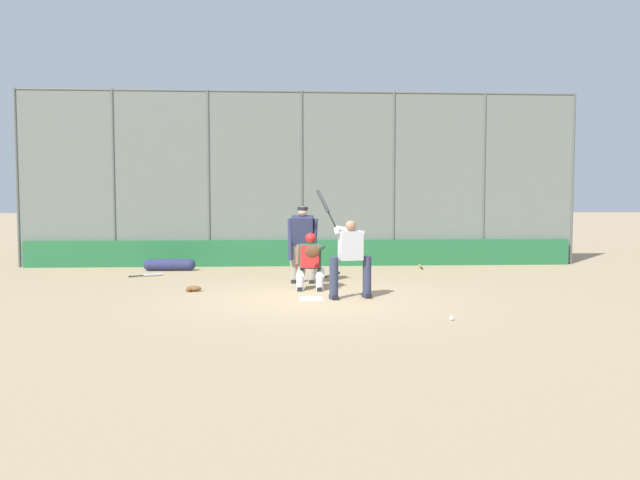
{
  "coord_description": "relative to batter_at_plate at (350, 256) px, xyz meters",
  "views": [
    {
      "loc": [
        0.5,
        11.65,
        1.86
      ],
      "look_at": [
        -0.22,
        -1.0,
        1.05
      ],
      "focal_mm": 35.0,
      "sensor_mm": 36.0,
      "label": 1
    }
  ],
  "objects": [
    {
      "name": "ground_plane",
      "position": [
        0.73,
        0.01,
        -0.81
      ],
      "size": [
        160.0,
        160.0,
        0.0
      ],
      "primitive_type": "plane",
      "color": "tan"
    },
    {
      "name": "home_plate_marker",
      "position": [
        0.73,
        0.01,
        -0.8
      ],
      "size": [
        0.43,
        0.43,
        0.01
      ],
      "primitive_type": "cube",
      "color": "white",
      "rests_on": "ground_plane"
    },
    {
      "name": "backstop_fence",
      "position": [
        0.73,
        -6.01,
        1.74
      ],
      "size": [
        15.77,
        0.08,
        4.92
      ],
      "color": "#515651",
      "rests_on": "ground_plane"
    },
    {
      "name": "padding_wall",
      "position": [
        0.73,
        -5.91,
        -0.44
      ],
      "size": [
        15.37,
        0.18,
        0.73
      ],
      "primitive_type": "cube",
      "color": "#236638",
      "rests_on": "ground_plane"
    },
    {
      "name": "bleachers_beyond",
      "position": [
        0.58,
        -8.16,
        -0.42
      ],
      "size": [
        10.98,
        1.95,
        1.16
      ],
      "color": "slate",
      "rests_on": "ground_plane"
    },
    {
      "name": "batter_at_plate",
      "position": [
        0.0,
        0.0,
        0.0
      ],
      "size": [
        1.06,
        0.56,
        2.06
      ],
      "rotation": [
        0.0,
        0.0,
        0.23
      ],
      "color": "#2D334C",
      "rests_on": "ground_plane"
    },
    {
      "name": "catcher_behind_plate",
      "position": [
        0.7,
        -1.21,
        -0.19
      ],
      "size": [
        0.63,
        0.77,
        1.18
      ],
      "rotation": [
        0.0,
        0.0,
        -0.11
      ],
      "color": "silver",
      "rests_on": "ground_plane"
    },
    {
      "name": "umpire_home",
      "position": [
        0.82,
        -2.23,
        0.12
      ],
      "size": [
        0.69,
        0.48,
        1.72
      ],
      "rotation": [
        0.0,
        0.0,
        -0.14
      ],
      "color": "gray",
      "rests_on": "ground_plane"
    },
    {
      "name": "spare_bat_near_backstop",
      "position": [
        -2.51,
        -5.28,
        -0.77
      ],
      "size": [
        0.16,
        0.9,
        0.07
      ],
      "rotation": [
        0.0,
        0.0,
        4.59
      ],
      "color": "black",
      "rests_on": "ground_plane"
    },
    {
      "name": "spare_bat_by_padding",
      "position": [
        0.01,
        -3.62,
        -0.77
      ],
      "size": [
        0.44,
        0.82,
        0.07
      ],
      "rotation": [
        0.0,
        0.0,
        4.25
      ],
      "color": "black",
      "rests_on": "ground_plane"
    },
    {
      "name": "spare_bat_third_base_side",
      "position": [
        4.51,
        -3.68,
        -0.77
      ],
      "size": [
        0.73,
        0.48,
        0.07
      ],
      "rotation": [
        0.0,
        0.0,
        3.71
      ],
      "color": "black",
      "rests_on": "ground_plane"
    },
    {
      "name": "fielding_glove_on_dirt",
      "position": [
        3.1,
        -1.1,
        -0.75
      ],
      "size": [
        0.32,
        0.24,
        0.11
      ],
      "color": "brown",
      "rests_on": "ground_plane"
    },
    {
      "name": "baseball_loose",
      "position": [
        -1.35,
        2.24,
        -0.77
      ],
      "size": [
        0.07,
        0.07,
        0.07
      ],
      "primitive_type": "sphere",
      "color": "white",
      "rests_on": "ground_plane"
    },
    {
      "name": "equipment_bag_dugout_side",
      "position": [
        4.27,
        -4.92,
        -0.65
      ],
      "size": [
        1.36,
        0.31,
        0.31
      ],
      "color": "navy",
      "rests_on": "ground_plane"
    }
  ]
}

